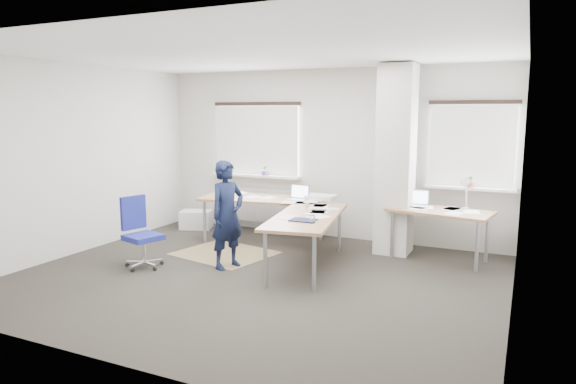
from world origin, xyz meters
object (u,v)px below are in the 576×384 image
at_px(desk_main, 286,208).
at_px(desk_side, 440,213).
at_px(task_chair, 142,248).
at_px(person, 227,215).

distance_m(desk_main, desk_side, 2.20).
distance_m(desk_side, task_chair, 4.17).
xyz_separation_m(desk_main, desk_side, (2.11, 0.61, -0.01)).
relative_size(desk_main, person, 1.93).
bearing_deg(person, desk_main, -4.68).
height_order(desk_main, desk_side, desk_side).
xyz_separation_m(task_chair, person, (1.06, 0.49, 0.46)).
distance_m(desk_main, person, 1.06).
bearing_deg(desk_side, person, -138.19).
relative_size(desk_side, task_chair, 1.55).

